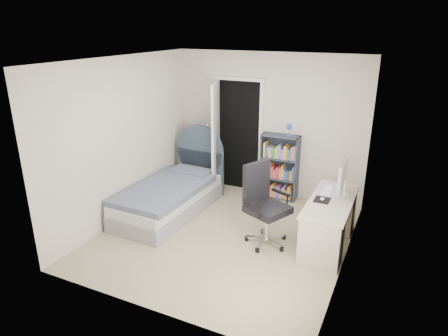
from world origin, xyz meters
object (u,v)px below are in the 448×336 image
at_px(nightstand, 207,165).
at_px(floor_lamp, 206,162).
at_px(bed, 172,195).
at_px(bookcase, 280,169).
at_px(desk, 329,220).
at_px(office_chair, 263,200).

distance_m(nightstand, floor_lamp, 0.13).
bearing_deg(bed, bookcase, 41.86).
bearing_deg(desk, office_chair, -161.73).
xyz_separation_m(bed, floor_lamp, (0.06, 1.11, 0.22)).
bearing_deg(nightstand, office_chair, -41.92).
distance_m(floor_lamp, bookcase, 1.37).
height_order(bed, nightstand, bed).
bearing_deg(floor_lamp, office_chair, -40.66).
xyz_separation_m(bookcase, office_chair, (0.26, -1.56, 0.10)).
distance_m(bed, nightstand, 1.20).
xyz_separation_m(nightstand, bookcase, (1.39, 0.08, 0.11)).
distance_m(bed, desk, 2.56).
bearing_deg(bookcase, nightstand, -176.73).
height_order(desk, office_chair, desk).
bearing_deg(office_chair, bookcase, 99.44).
bearing_deg(office_chair, floor_lamp, 139.34).
xyz_separation_m(nightstand, office_chair, (1.65, -1.48, 0.21)).
distance_m(floor_lamp, office_chair, 2.14).
bearing_deg(floor_lamp, nightstand, 107.67).
relative_size(nightstand, floor_lamp, 0.51).
xyz_separation_m(floor_lamp, office_chair, (1.62, -1.39, 0.12)).
xyz_separation_m(nightstand, floor_lamp, (0.03, -0.09, 0.09)).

